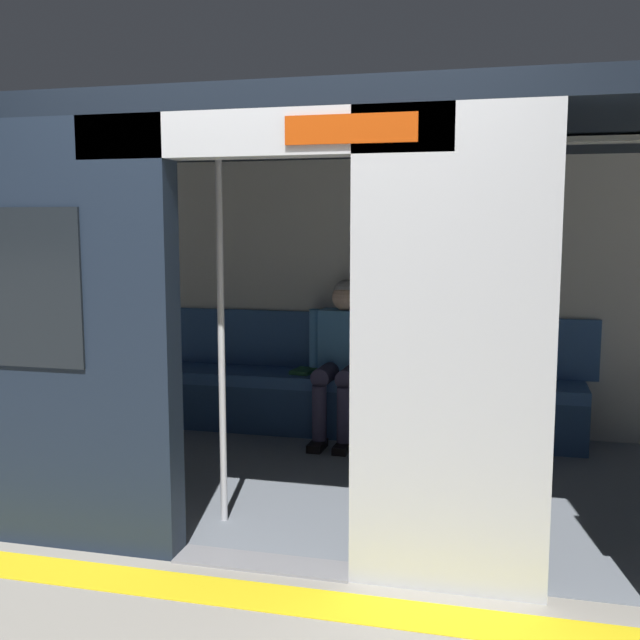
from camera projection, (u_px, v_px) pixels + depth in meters
The scene contains 8 objects.
ground_plane at pixel (263, 564), 3.51m from camera, with size 60.00×60.00×0.00m, color gray.
platform_edge_strip at pixel (242, 594), 3.22m from camera, with size 8.00×0.24×0.01m, color yellow.
train_car at pixel (315, 247), 4.47m from camera, with size 6.40×2.71×2.20m.
bench_seat at pixel (354, 391), 5.59m from camera, with size 3.33×0.44×0.46m.
person_seated at pixel (343, 349), 5.52m from camera, with size 0.55×0.68×1.18m.
handbag at pixel (397, 366), 5.57m from camera, with size 0.26×0.15×0.17m.
book at pixel (304, 371), 5.73m from camera, with size 0.15×0.22×0.03m, color #33723F.
grab_pole_door at pixel (221, 332), 3.90m from camera, with size 0.04×0.04×2.06m, color silver.
Camera 1 is at (-1.06, 3.18, 1.60)m, focal length 41.81 mm.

